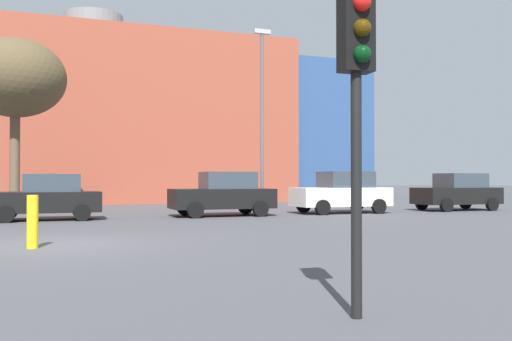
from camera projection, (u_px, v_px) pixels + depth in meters
The scene contains 10 objects.
ground_plane at pixel (51, 245), 12.71m from camera, with size 200.00×200.00×0.00m, color #47474C.
building_backdrop at pixel (93, 124), 38.50m from camera, with size 38.12×12.61×12.94m.
parked_car_2 at pixel (47, 197), 20.37m from camera, with size 3.93×1.93×1.70m.
parked_car_3 at pixel (224, 194), 22.72m from camera, with size 4.19×2.05×1.81m.
parked_car_4 at pixel (342, 192), 24.63m from camera, with size 4.27×2.09×1.85m.
parked_car_5 at pixel (457, 192), 26.83m from camera, with size 4.14×2.03×1.80m.
traffic_light_near_right at pixel (357, 76), 6.04m from camera, with size 0.37×0.37×3.59m.
bare_tree_0 at pixel (15, 79), 25.03m from camera, with size 4.46×4.46×7.89m.
bollard_yellow_1 at pixel (32, 222), 12.10m from camera, with size 0.24×0.24×1.16m, color yellow.
street_lamp at pixel (262, 109), 26.06m from camera, with size 0.80×0.24×8.58m.
Camera 1 is at (0.01, -13.58, 1.51)m, focal length 38.87 mm.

